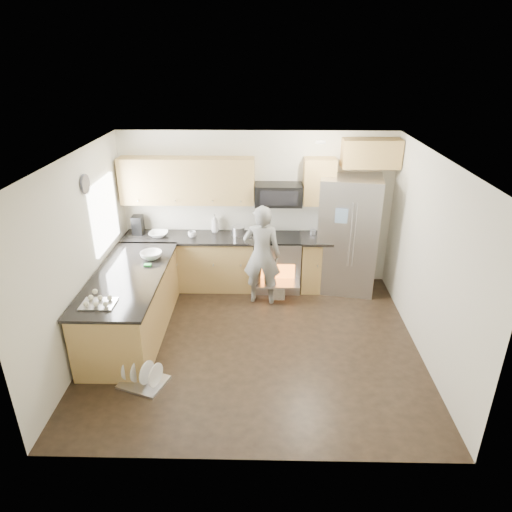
{
  "coord_description": "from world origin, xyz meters",
  "views": [
    {
      "loc": [
        0.14,
        -5.32,
        3.75
      ],
      "look_at": [
        0.02,
        0.5,
        1.11
      ],
      "focal_mm": 32.0,
      "sensor_mm": 36.0,
      "label": 1
    }
  ],
  "objects_px": {
    "refrigerator": "(347,235)",
    "dish_rack": "(143,377)",
    "person": "(262,255)",
    "stove_range": "(277,251)"
  },
  "relations": [
    {
      "from": "stove_range",
      "to": "person",
      "type": "distance_m",
      "value": 0.58
    },
    {
      "from": "person",
      "to": "dish_rack",
      "type": "distance_m",
      "value": 2.62
    },
    {
      "from": "refrigerator",
      "to": "person",
      "type": "xyz_separation_m",
      "value": [
        -1.41,
        -0.51,
        -0.16
      ]
    },
    {
      "from": "refrigerator",
      "to": "dish_rack",
      "type": "height_order",
      "value": "refrigerator"
    },
    {
      "from": "person",
      "to": "stove_range",
      "type": "bearing_deg",
      "value": -110.76
    },
    {
      "from": "refrigerator",
      "to": "person",
      "type": "relative_size",
      "value": 1.19
    },
    {
      "from": "refrigerator",
      "to": "dish_rack",
      "type": "bearing_deg",
      "value": -127.86
    },
    {
      "from": "person",
      "to": "dish_rack",
      "type": "bearing_deg",
      "value": 61.57
    },
    {
      "from": "stove_range",
      "to": "refrigerator",
      "type": "bearing_deg",
      "value": 0.36
    },
    {
      "from": "refrigerator",
      "to": "person",
      "type": "distance_m",
      "value": 1.5
    }
  ]
}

